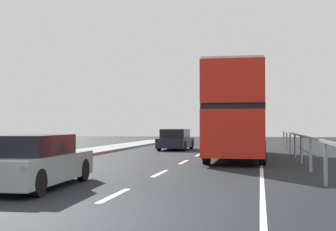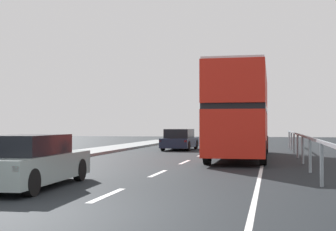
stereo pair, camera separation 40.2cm
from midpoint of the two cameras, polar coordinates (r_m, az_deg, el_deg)
ground_plane at (r=9.00m, az=-11.32°, el=-11.80°), size 75.92×120.00×0.10m
lane_paint_markings at (r=16.76m, az=7.15°, el=-6.67°), size 3.49×46.00×0.01m
bridge_side_railing at (r=17.20m, az=17.05°, el=-3.20°), size 0.10×42.00×1.22m
double_decker_bus_red at (r=24.13m, az=9.08°, el=0.45°), size 2.57×11.50×4.27m
hatchback_car_near at (r=13.06m, az=-15.21°, el=-5.30°), size 1.92×4.62×1.37m
sedan_car_ahead at (r=31.75m, az=1.76°, el=-2.89°), size 1.92×4.19×1.37m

